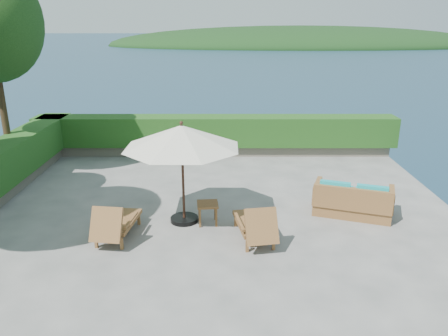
{
  "coord_description": "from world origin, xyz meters",
  "views": [
    {
      "loc": [
        0.3,
        -9.11,
        4.43
      ],
      "look_at": [
        0.3,
        0.8,
        1.1
      ],
      "focal_mm": 35.0,
      "sensor_mm": 36.0,
      "label": 1
    }
  ],
  "objects_px": {
    "patio_umbrella": "(182,138)",
    "side_table": "(208,207)",
    "wicker_loveseat": "(352,202)",
    "lounge_right": "(255,224)",
    "lounge_left": "(116,223)"
  },
  "relations": [
    {
      "from": "patio_umbrella",
      "to": "side_table",
      "type": "height_order",
      "value": "patio_umbrella"
    },
    {
      "from": "wicker_loveseat",
      "to": "lounge_right",
      "type": "bearing_deg",
      "value": -132.59
    },
    {
      "from": "side_table",
      "to": "wicker_loveseat",
      "type": "height_order",
      "value": "wicker_loveseat"
    },
    {
      "from": "side_table",
      "to": "wicker_loveseat",
      "type": "bearing_deg",
      "value": 7.77
    },
    {
      "from": "lounge_left",
      "to": "side_table",
      "type": "distance_m",
      "value": 2.07
    },
    {
      "from": "patio_umbrella",
      "to": "lounge_right",
      "type": "height_order",
      "value": "patio_umbrella"
    },
    {
      "from": "patio_umbrella",
      "to": "lounge_left",
      "type": "xyz_separation_m",
      "value": [
        -1.38,
        -0.86,
        -1.64
      ]
    },
    {
      "from": "lounge_right",
      "to": "lounge_left",
      "type": "bearing_deg",
      "value": 168.55
    },
    {
      "from": "patio_umbrella",
      "to": "lounge_left",
      "type": "height_order",
      "value": "patio_umbrella"
    },
    {
      "from": "side_table",
      "to": "wicker_loveseat",
      "type": "xyz_separation_m",
      "value": [
        3.45,
        0.47,
        -0.07
      ]
    },
    {
      "from": "patio_umbrella",
      "to": "side_table",
      "type": "relative_size",
      "value": 6.81
    },
    {
      "from": "lounge_left",
      "to": "wicker_loveseat",
      "type": "relative_size",
      "value": 0.8
    },
    {
      "from": "lounge_left",
      "to": "lounge_right",
      "type": "height_order",
      "value": "lounge_right"
    },
    {
      "from": "patio_umbrella",
      "to": "lounge_right",
      "type": "bearing_deg",
      "value": -30.76
    },
    {
      "from": "wicker_loveseat",
      "to": "side_table",
      "type": "bearing_deg",
      "value": -153.22
    }
  ]
}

